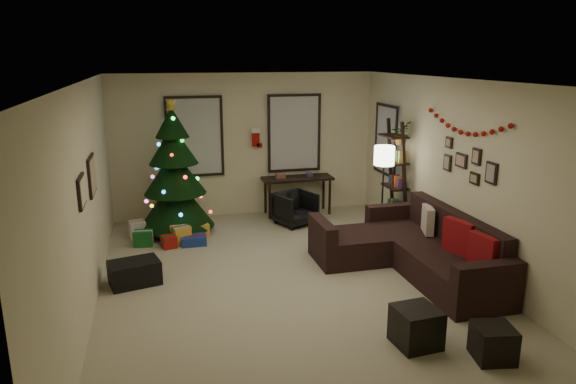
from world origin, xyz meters
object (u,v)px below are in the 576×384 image
(sofa, at_px, (413,251))
(desk_chair, at_px, (295,208))
(bookshelf, at_px, (396,179))
(christmas_tree, at_px, (175,177))
(desk, at_px, (297,181))

(sofa, height_order, desk_chair, sofa)
(desk_chair, height_order, bookshelf, bookshelf)
(christmas_tree, bearing_deg, bookshelf, -14.06)
(sofa, height_order, bookshelf, bookshelf)
(desk_chair, bearing_deg, desk, 47.69)
(sofa, xyz_separation_m, desk, (-0.88, 3.10, 0.36))
(desk, bearing_deg, bookshelf, -48.01)
(sofa, relative_size, desk_chair, 4.60)
(desk, bearing_deg, desk_chair, -108.71)
(desk, distance_m, bookshelf, 2.03)
(sofa, distance_m, desk_chair, 2.68)
(christmas_tree, relative_size, sofa, 0.86)
(desk, bearing_deg, sofa, -74.14)
(sofa, distance_m, desk, 3.24)
(christmas_tree, relative_size, desk, 1.76)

